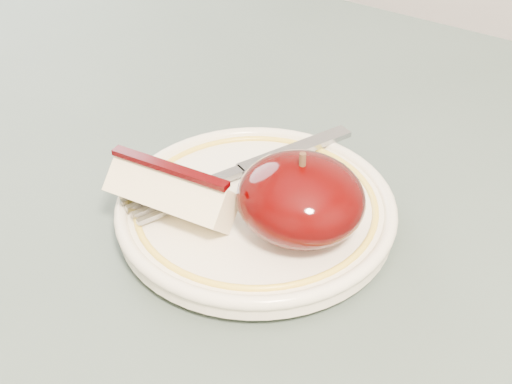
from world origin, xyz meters
The scene contains 5 objects.
table centered at (0.00, 0.00, 0.66)m, with size 0.90×0.90×0.75m.
plate centered at (0.09, 0.08, 0.76)m, with size 0.18×0.18×0.02m.
apple_half centered at (0.12, 0.08, 0.79)m, with size 0.08×0.07×0.06m.
apple_wedge centered at (0.05, 0.04, 0.79)m, with size 0.08×0.04×0.04m.
fork centered at (0.06, 0.10, 0.77)m, with size 0.09×0.17×0.00m.
Camera 1 is at (0.28, -0.22, 1.05)m, focal length 50.00 mm.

